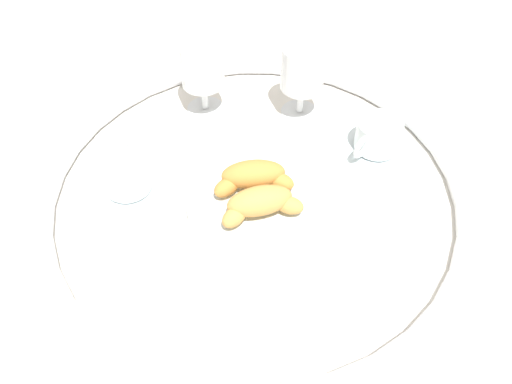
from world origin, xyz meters
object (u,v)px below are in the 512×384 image
Objects in this scene: coffee_cup_near at (377,139)px; juice_glass_left at (303,71)px; pastry_plate at (256,200)px; folded_napkin at (372,262)px; juice_glass_right at (202,67)px; croissant_large at (253,177)px; croissant_small at (260,203)px; coffee_cup_far at (127,178)px.

coffee_cup_near is 0.97× the size of juice_glass_left.
pastry_plate is 2.06× the size of folded_napkin.
pastry_plate is 0.24m from coffee_cup_near.
juice_glass_right reaches higher than folded_napkin.
juice_glass_right is (0.02, -0.25, 0.08)m from pastry_plate.
folded_napkin is at bearing 125.25° from croissant_large.
croissant_small reaches higher than folded_napkin.
coffee_cup_near is (-0.23, -0.03, -0.01)m from croissant_large.
croissant_large is at bearing 49.99° from juice_glass_left.
juice_glass_right is (0.16, -0.06, 0.00)m from juice_glass_left.
croissant_large is 1.23× the size of folded_napkin.
coffee_cup_near is at bearing 175.66° from coffee_cup_far.
juice_glass_right reaches higher than coffee_cup_near.
croissant_large and croissant_small have the same top height.
coffee_cup_near is at bearing -171.46° from croissant_large.
croissant_large is at bearing 160.66° from coffee_cup_far.
juice_glass_left is at bearing 160.18° from juice_glass_right.
croissant_large is at bearing 8.54° from coffee_cup_near.
croissant_large is at bearing 96.50° from juice_glass_right.
juice_glass_right is at bearing -135.94° from coffee_cup_far.
juice_glass_right reaches higher than pastry_plate.
croissant_small is at bearing 20.91° from coffee_cup_near.
croissant_large is 0.22m from folded_napkin.
juice_glass_left reaches higher than pastry_plate.
croissant_small is 0.98× the size of juice_glass_right.
pastry_plate is at bearing -50.30° from folded_napkin.
coffee_cup_near is at bearing -165.75° from pastry_plate.
juice_glass_left reaches higher than croissant_large.
coffee_cup_far reaches higher than pastry_plate.
juice_glass_left is (-0.33, -0.10, 0.07)m from coffee_cup_far.
coffee_cup_near is 1.24× the size of folded_napkin.
croissant_small is 0.98× the size of juice_glass_left.
croissant_small is 1.25× the size of folded_napkin.
croissant_large reaches higher than folded_napkin.
folded_napkin is (-0.15, 0.40, -0.09)m from juice_glass_right.
croissant_small is (0.00, 0.03, 0.03)m from pastry_plate.
juice_glass_left is at bearing -92.03° from folded_napkin.
croissant_large is 0.97× the size of juice_glass_left.
croissant_small is 1.01× the size of coffee_cup_far.
pastry_plate is 1.62× the size of juice_glass_left.
folded_napkin is (-0.13, 0.12, -0.04)m from croissant_small.
juice_glass_right reaches higher than coffee_cup_far.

